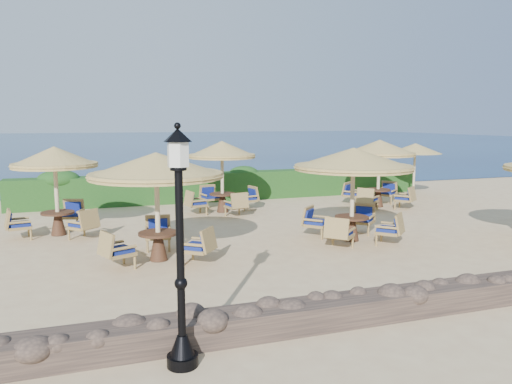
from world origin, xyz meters
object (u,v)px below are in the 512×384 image
cafe_set_0 (157,180)px  cafe_set_3 (55,174)px  cafe_set_5 (379,161)px  cafe_set_1 (353,173)px  cafe_set_4 (222,166)px  lamp_post (180,258)px  extra_parasol (415,149)px

cafe_set_0 → cafe_set_3: size_ratio=1.19×
cafe_set_3 → cafe_set_5: size_ratio=0.97×
cafe_set_1 → cafe_set_3: same height
cafe_set_0 → cafe_set_3: bearing=123.5°
cafe_set_3 → cafe_set_4: bearing=20.2°
cafe_set_0 → cafe_set_4: same height
lamp_post → cafe_set_5: (9.75, 10.39, 0.27)m
cafe_set_4 → extra_parasol: bearing=4.8°
cafe_set_0 → cafe_set_1: same height
extra_parasol → cafe_set_3: bearing=-169.1°
cafe_set_1 → cafe_set_5: (3.83, 4.66, -0.12)m
cafe_set_1 → cafe_set_4: 5.99m
extra_parasol → cafe_set_4: cafe_set_4 is taller
cafe_set_4 → lamp_post: bearing=-107.8°
cafe_set_0 → cafe_set_4: size_ratio=1.13×
extra_parasol → cafe_set_3: size_ratio=0.88×
lamp_post → cafe_set_1: 8.24m
extra_parasol → cafe_set_1: size_ratio=0.72×
lamp_post → extra_parasol: (12.60, 12.00, 0.62)m
extra_parasol → lamp_post: bearing=-136.4°
lamp_post → cafe_set_1: size_ratio=0.98×
lamp_post → cafe_set_5: size_ratio=1.18×
cafe_set_4 → cafe_set_0: bearing=-118.8°
extra_parasol → cafe_set_5: 3.29m
cafe_set_1 → cafe_set_4: (-2.32, 5.52, -0.21)m
cafe_set_4 → cafe_set_5: bearing=-8.0°
lamp_post → cafe_set_3: lamp_post is taller
extra_parasol → cafe_set_5: bearing=-150.5°
cafe_set_0 → cafe_set_4: bearing=61.2°
cafe_set_3 → cafe_set_5: (11.78, 1.21, -0.00)m
cafe_set_1 → extra_parasol: bearing=43.2°
extra_parasol → cafe_set_4: 9.04m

